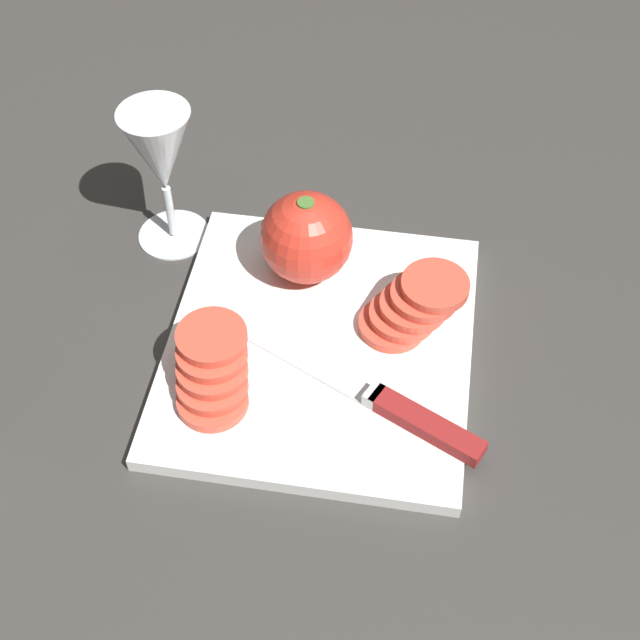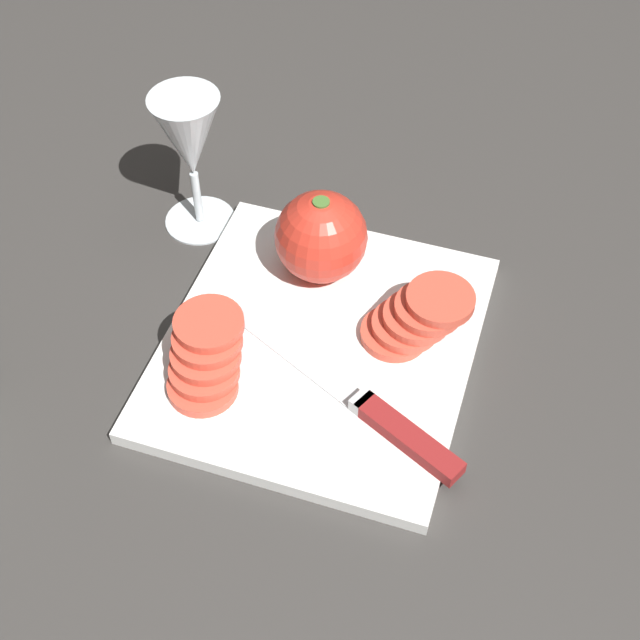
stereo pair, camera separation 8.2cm
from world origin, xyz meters
TOP-DOWN VIEW (x-y plane):
  - ground_plane at (0.00, 0.00)m, footprint 3.00×3.00m
  - cutting_board at (0.04, -0.02)m, footprint 0.31×0.28m
  - wine_glass at (-0.09, -0.20)m, footprint 0.08×0.08m
  - whole_tomato at (-0.05, -0.05)m, footprint 0.09×0.09m
  - knife at (0.11, 0.06)m, footprint 0.14×0.25m
  - tomato_slice_stack_near at (0.11, -0.11)m, footprint 0.10×0.07m
  - tomato_slice_stack_far at (0.01, 0.06)m, footprint 0.09×0.10m

SIDE VIEW (x-z plane):
  - ground_plane at x=0.00m, z-range 0.00..0.00m
  - cutting_board at x=0.04m, z-range 0.00..0.02m
  - knife at x=0.11m, z-range 0.01..0.03m
  - tomato_slice_stack_near at x=0.11m, z-range 0.02..0.06m
  - tomato_slice_stack_far at x=0.01m, z-range 0.02..0.06m
  - whole_tomato at x=-0.05m, z-range 0.01..0.11m
  - wine_glass at x=-0.09m, z-range 0.03..0.19m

